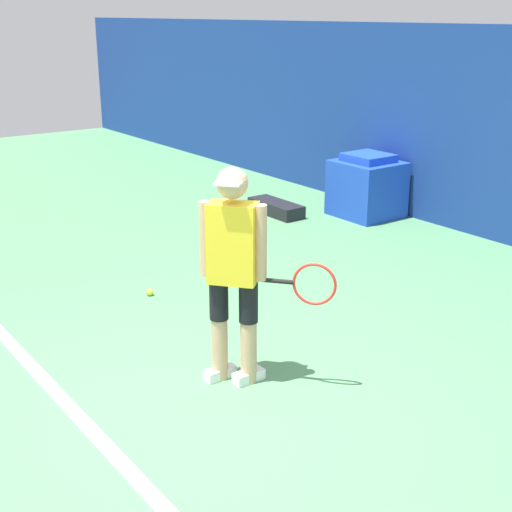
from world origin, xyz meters
The scene contains 6 objects.
ground_plane centered at (0.00, 0.00, 0.00)m, with size 24.00×24.00×0.00m, color #518C5B.
court_baseline centered at (0.00, -0.82, 0.01)m, with size 21.60×0.10×0.01m.
tennis_player centered at (-0.20, 0.34, 0.89)m, with size 0.77×0.67×1.60m.
tennis_ball centered at (-2.06, 0.62, 0.03)m, with size 0.07×0.07×0.07m.
covered_chair centered at (-2.86, 4.31, 0.39)m, with size 0.81×0.76×0.83m.
equipment_bag centered at (-3.63, 3.38, 0.09)m, with size 0.86×0.32×0.17m.
Camera 1 is at (3.67, -2.34, 2.60)m, focal length 50.00 mm.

